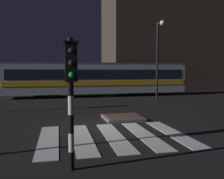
{
  "coord_description": "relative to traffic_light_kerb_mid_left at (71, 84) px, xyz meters",
  "views": [
    {
      "loc": [
        -2.34,
        -10.6,
        2.46
      ],
      "look_at": [
        1.19,
        3.26,
        1.4
      ],
      "focal_mm": 39.98,
      "sensor_mm": 36.0,
      "label": 1
    }
  ],
  "objects": [
    {
      "name": "ground_plane",
      "position": [
        1.82,
        4.57,
        -2.15
      ],
      "size": [
        120.0,
        120.0,
        0.0
      ],
      "primitive_type": "plane",
      "color": "black"
    },
    {
      "name": "rail_near",
      "position": [
        1.82,
        17.01,
        -2.13
      ],
      "size": [
        80.0,
        0.12,
        0.03
      ],
      "primitive_type": "cube",
      "color": "#59595E",
      "rests_on": "ground"
    },
    {
      "name": "rail_far",
      "position": [
        1.82,
        18.45,
        -2.13
      ],
      "size": [
        80.0,
        0.12,
        0.03
      ],
      "primitive_type": "cube",
      "color": "#59595E",
      "rests_on": "ground"
    },
    {
      "name": "crosswalk_zebra",
      "position": [
        1.82,
        2.87,
        -2.14
      ],
      "size": [
        5.63,
        4.48,
        0.02
      ],
      "color": "silver",
      "rests_on": "ground"
    },
    {
      "name": "traffic_island",
      "position": [
        3.12,
        6.06,
        -2.06
      ],
      "size": [
        1.9,
        1.8,
        0.18
      ],
      "color": "slate",
      "rests_on": "ground"
    },
    {
      "name": "traffic_light_kerb_mid_left",
      "position": [
        0.0,
        0.0,
        0.0
      ],
      "size": [
        0.36,
        0.42,
        3.25
      ],
      "color": "black",
      "rests_on": "ground"
    },
    {
      "name": "street_lamp_trackside_right",
      "position": [
        8.57,
        13.62,
        2.09
      ],
      "size": [
        0.44,
        1.21,
        6.59
      ],
      "color": "black",
      "rests_on": "ground"
    },
    {
      "name": "tram",
      "position": [
        4.1,
        17.73,
        -0.39
      ],
      "size": [
        17.55,
        2.58,
        4.15
      ],
      "color": "#B2BCC1",
      "rests_on": "ground"
    },
    {
      "name": "building_backdrop",
      "position": [
        14.62,
        25.61,
        4.85
      ],
      "size": [
        15.27,
        8.0,
        13.98
      ],
      "primitive_type": "cube",
      "color": "#42382D",
      "rests_on": "ground"
    }
  ]
}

